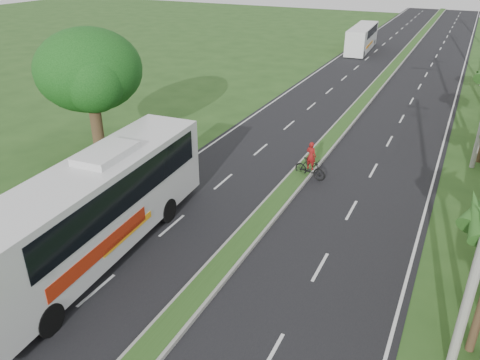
% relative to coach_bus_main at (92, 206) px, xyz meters
% --- Properties ---
extents(ground, '(180.00, 180.00, 0.00)m').
position_rel_coach_bus_main_xyz_m(ground, '(4.90, -1.82, -2.32)').
color(ground, '#274B1B').
rests_on(ground, ground).
extents(road_asphalt, '(14.00, 160.00, 0.02)m').
position_rel_coach_bus_main_xyz_m(road_asphalt, '(4.90, 18.18, -2.31)').
color(road_asphalt, black).
rests_on(road_asphalt, ground).
extents(median_strip, '(1.20, 160.00, 0.18)m').
position_rel_coach_bus_main_xyz_m(median_strip, '(4.90, 18.18, -2.21)').
color(median_strip, gray).
rests_on(median_strip, ground).
extents(lane_edge_left, '(0.12, 160.00, 0.01)m').
position_rel_coach_bus_main_xyz_m(lane_edge_left, '(-1.80, 18.18, -2.32)').
color(lane_edge_left, silver).
rests_on(lane_edge_left, ground).
extents(lane_edge_right, '(0.12, 160.00, 0.01)m').
position_rel_coach_bus_main_xyz_m(lane_edge_right, '(11.60, 18.18, -2.32)').
color(lane_edge_right, silver).
rests_on(lane_edge_right, ground).
extents(shade_tree, '(6.30, 6.00, 7.54)m').
position_rel_coach_bus_main_xyz_m(shade_tree, '(-7.21, 8.20, 2.71)').
color(shade_tree, '#473321').
rests_on(shade_tree, ground).
extents(coach_bus_main, '(3.63, 13.19, 4.21)m').
position_rel_coach_bus_main_xyz_m(coach_bus_main, '(0.00, 0.00, 0.00)').
color(coach_bus_main, silver).
rests_on(coach_bus_main, ground).
extents(coach_bus_far, '(2.78, 10.24, 2.95)m').
position_rel_coach_bus_main_xyz_m(coach_bus_far, '(-0.30, 47.37, -0.64)').
color(coach_bus_far, white).
rests_on(coach_bus_far, ground).
extents(motorcyclist, '(1.96, 0.93, 2.13)m').
position_rel_coach_bus_main_xyz_m(motorcyclist, '(5.44, 10.68, -1.57)').
color(motorcyclist, black).
rests_on(motorcyclist, ground).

